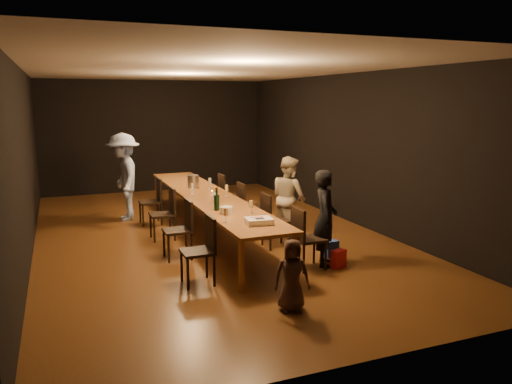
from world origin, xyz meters
name	(u,v)px	position (x,y,z in m)	size (l,w,h in m)	color
ground	(208,234)	(0.00, 0.00, 0.00)	(10.00, 10.00, 0.00)	#442511
room_shell	(206,122)	(0.00, 0.00, 2.08)	(6.04, 10.04, 3.02)	black
table	(208,197)	(0.00, 0.00, 0.70)	(0.90, 6.00, 0.75)	brown
chair_right_0	(309,238)	(0.85, -2.40, 0.47)	(0.42, 0.42, 0.93)	black
chair_right_1	(276,220)	(0.85, -1.20, 0.47)	(0.42, 0.42, 0.93)	black
chair_right_2	(251,206)	(0.85, 0.00, 0.47)	(0.42, 0.42, 0.93)	black
chair_right_3	(230,195)	(0.85, 1.20, 0.47)	(0.42, 0.42, 0.93)	black
chair_left_0	(197,251)	(-0.85, -2.40, 0.47)	(0.42, 0.42, 0.93)	black
chair_left_1	(177,230)	(-0.85, -1.20, 0.47)	(0.42, 0.42, 0.93)	black
chair_left_2	(162,214)	(-0.85, 0.00, 0.47)	(0.42, 0.42, 0.93)	black
chair_left_3	(150,201)	(-0.85, 1.20, 0.47)	(0.42, 0.42, 0.93)	black
woman_birthday	(325,218)	(1.15, -2.32, 0.73)	(0.53, 0.35, 1.46)	black
woman_tan	(289,197)	(1.32, -0.70, 0.74)	(0.72, 0.56, 1.48)	beige
man_blue	(124,177)	(-1.27, 1.77, 0.90)	(1.17, 0.67, 1.81)	#95B0E7
child	(292,275)	(-0.04, -3.66, 0.44)	(0.43, 0.28, 0.87)	#442D26
gift_bag_red	(338,259)	(1.27, -2.53, 0.14)	(0.23, 0.13, 0.27)	red
gift_bag_blue	(331,249)	(1.44, -2.03, 0.13)	(0.21, 0.14, 0.27)	#2848B1
birthday_cake	(259,221)	(0.05, -2.38, 0.79)	(0.40, 0.33, 0.09)	white
plate_stack	(226,210)	(-0.17, -1.61, 0.81)	(0.20, 0.20, 0.11)	white
champagne_bottle	(217,199)	(-0.23, -1.32, 0.93)	(0.09, 0.09, 0.37)	black
ice_bucket	(193,181)	(-0.04, 0.88, 0.87)	(0.22, 0.22, 0.25)	#BCBBC0
wineglass_0	(226,215)	(-0.34, -2.10, 0.85)	(0.06, 0.06, 0.21)	beige
wineglass_1	(251,207)	(0.18, -1.75, 0.85)	(0.06, 0.06, 0.21)	beige
wineglass_2	(215,199)	(-0.14, -0.89, 0.85)	(0.06, 0.06, 0.21)	silver
wineglass_3	(227,190)	(0.29, -0.24, 0.85)	(0.06, 0.06, 0.21)	beige
wineglass_4	(192,189)	(-0.25, 0.15, 0.85)	(0.06, 0.06, 0.21)	silver
wineglass_5	(210,183)	(0.24, 0.65, 0.85)	(0.06, 0.06, 0.21)	silver
tealight_near	(260,219)	(0.15, -2.17, 0.77)	(0.05, 0.05, 0.03)	#B2B7B2
tealight_mid	(212,192)	(0.15, 0.20, 0.77)	(0.05, 0.05, 0.03)	#B2B7B2
tealight_far	(190,179)	(0.15, 1.91, 0.77)	(0.05, 0.05, 0.03)	#B2B7B2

